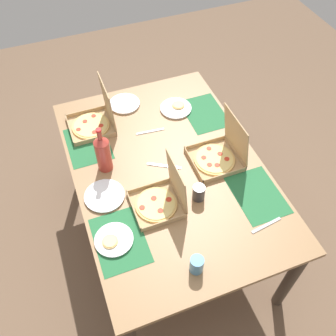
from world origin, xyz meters
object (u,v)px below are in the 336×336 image
Objects in this scene: pizza_box_edge_far at (161,200)px; cup_clear_right at (197,265)px; cup_spare at (199,193)px; soda_bottle at (103,153)px; pizza_box_corner_right at (219,154)px; plate_near_left at (125,104)px; pizza_box_center at (94,121)px; plate_middle at (105,196)px; plate_far_right at (176,108)px; plate_far_left at (114,240)px.

cup_clear_right is (0.42, 0.03, 0.00)m from pizza_box_edge_far.
soda_bottle is at bearing -133.01° from cup_spare.
pizza_box_corner_right is at bearing 145.72° from cup_clear_right.
plate_near_left is 0.59m from soda_bottle.
pizza_box_center is 0.59m from plate_middle.
pizza_box_center is at bearing -60.65° from plate_near_left.
pizza_box_corner_right is 3.19× the size of cup_clear_right.
plate_far_right is 0.37m from plate_near_left.
pizza_box_edge_far is 0.22m from cup_spare.
soda_bottle is (0.51, -0.27, 0.12)m from plate_near_left.
plate_near_left is at bearing 155.24° from plate_middle.
plate_far_left is 0.63× the size of soda_bottle.
pizza_box_edge_far is 3.00× the size of cup_clear_right.
pizza_box_edge_far is 1.39× the size of plate_near_left.
pizza_box_corner_right is 0.73m from plate_middle.
pizza_box_edge_far reaches higher than cup_clear_right.
plate_middle is at bearing -119.85° from pizza_box_edge_far.
pizza_box_center is at bearing -169.09° from cup_clear_right.
soda_bottle is at bearing 169.87° from plate_far_left.
plate_middle is 0.29m from plate_far_left.
plate_far_right is at bearing 61.98° from plate_near_left.
plate_middle is 0.72× the size of soda_bottle.
plate_far_left is at bearing -79.74° from cup_spare.
plate_far_right is (0.04, 0.57, -0.04)m from pizza_box_center.
plate_far_left is 0.45m from cup_clear_right.
soda_bottle is (-0.21, 0.06, 0.12)m from plate_middle.
pizza_box_center is 0.38m from soda_bottle.
soda_bottle is at bearing -27.90° from plate_near_left.
pizza_box_corner_right is 1.48× the size of plate_far_right.
cup_spare is at bearing 46.99° from soda_bottle.
plate_far_right is (-0.52, -0.07, -0.04)m from pizza_box_corner_right.
plate_near_left is (-0.70, -0.40, -0.04)m from pizza_box_corner_right.
soda_bottle reaches higher than cup_spare.
soda_bottle is at bearing -4.04° from pizza_box_center.
pizza_box_center is 0.88m from plate_far_left.
plate_middle is 0.67m from cup_clear_right.
cup_spare is at bearing 100.26° from plate_far_left.
pizza_box_center is 1.46× the size of plate_far_right.
plate_far_left is at bearing -130.92° from cup_clear_right.
cup_spare reaches higher than plate_middle.
soda_bottle is (0.34, -0.59, 0.12)m from plate_far_right.
cup_clear_right is (0.59, 0.31, 0.04)m from plate_middle.
plate_middle is 2.30× the size of cup_clear_right.
pizza_box_corner_right reaches higher than cup_clear_right.
plate_far_right reaches higher than plate_near_left.
plate_far_left reaches higher than plate_near_left.
pizza_box_corner_right reaches higher than cup_spare.
soda_bottle reaches higher than pizza_box_center.
plate_near_left is at bearing 176.78° from pizza_box_edge_far.
pizza_box_corner_right reaches higher than pizza_box_edge_far.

